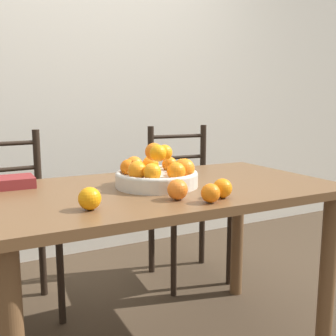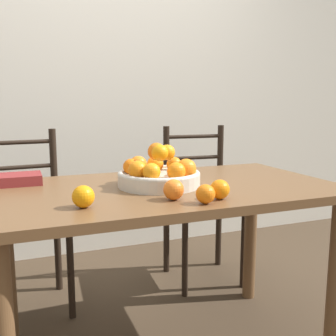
% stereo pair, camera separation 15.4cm
% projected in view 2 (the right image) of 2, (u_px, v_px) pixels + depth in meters
% --- Properties ---
extents(wall_back, '(8.00, 0.06, 2.60)m').
position_uv_depth(wall_back, '(96.00, 78.00, 2.86)').
color(wall_back, silver).
rests_on(wall_back, ground_plane).
extents(dining_table, '(1.45, 0.81, 0.78)m').
position_uv_depth(dining_table, '(165.00, 213.00, 1.67)').
color(dining_table, brown).
rests_on(dining_table, ground_plane).
extents(fruit_bowl, '(0.34, 0.34, 0.18)m').
position_uv_depth(fruit_bowl, '(160.00, 173.00, 1.64)').
color(fruit_bowl, beige).
rests_on(fruit_bowl, dining_table).
extents(orange_loose_0, '(0.08, 0.08, 0.08)m').
position_uv_depth(orange_loose_0, '(83.00, 197.00, 1.30)').
color(orange_loose_0, orange).
rests_on(orange_loose_0, dining_table).
extents(orange_loose_1, '(0.07, 0.07, 0.07)m').
position_uv_depth(orange_loose_1, '(205.00, 194.00, 1.36)').
color(orange_loose_1, orange).
rests_on(orange_loose_1, dining_table).
extents(orange_loose_2, '(0.08, 0.08, 0.08)m').
position_uv_depth(orange_loose_2, '(174.00, 190.00, 1.41)').
color(orange_loose_2, orange).
rests_on(orange_loose_2, dining_table).
extents(orange_loose_3, '(0.07, 0.07, 0.07)m').
position_uv_depth(orange_loose_3, '(220.00, 189.00, 1.42)').
color(orange_loose_3, orange).
rests_on(orange_loose_3, dining_table).
extents(chair_left, '(0.45, 0.43, 0.98)m').
position_uv_depth(chair_left, '(25.00, 223.00, 2.12)').
color(chair_left, black).
rests_on(chair_left, ground_plane).
extents(chair_right, '(0.45, 0.43, 0.98)m').
position_uv_depth(chair_right, '(201.00, 205.00, 2.50)').
color(chair_right, black).
rests_on(chair_right, ground_plane).
extents(book_stack, '(0.19, 0.15, 0.04)m').
position_uv_depth(book_stack, '(19.00, 179.00, 1.69)').
color(book_stack, maroon).
rests_on(book_stack, dining_table).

